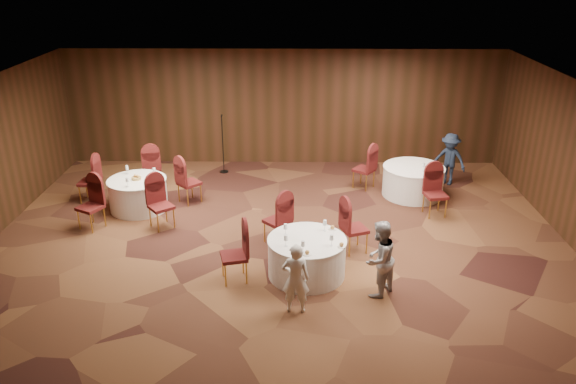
{
  "coord_description": "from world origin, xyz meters",
  "views": [
    {
      "loc": [
        0.35,
        -10.21,
        5.54
      ],
      "look_at": [
        0.2,
        0.2,
        1.1
      ],
      "focal_mm": 35.0,
      "sensor_mm": 36.0,
      "label": 1
    }
  ],
  "objects_px": {
    "table_left": "(138,194)",
    "woman_b": "(379,259)",
    "table_right": "(413,181)",
    "man_c": "(449,159)",
    "table_main": "(307,257)",
    "mic_stand": "(223,156)",
    "woman_a": "(296,279)"
  },
  "relations": [
    {
      "from": "woman_a",
      "to": "man_c",
      "type": "relative_size",
      "value": 0.93
    },
    {
      "from": "man_c",
      "to": "table_main",
      "type": "bearing_deg",
      "value": -94.28
    },
    {
      "from": "mic_stand",
      "to": "woman_a",
      "type": "distance_m",
      "value": 6.79
    },
    {
      "from": "table_left",
      "to": "mic_stand",
      "type": "xyz_separation_m",
      "value": [
        1.7,
        2.44,
        0.09
      ]
    },
    {
      "from": "table_right",
      "to": "mic_stand",
      "type": "distance_m",
      "value": 5.1
    },
    {
      "from": "mic_stand",
      "to": "table_left",
      "type": "bearing_deg",
      "value": -124.82
    },
    {
      "from": "table_right",
      "to": "mic_stand",
      "type": "height_order",
      "value": "mic_stand"
    },
    {
      "from": "table_main",
      "to": "mic_stand",
      "type": "xyz_separation_m",
      "value": [
        -2.18,
        5.33,
        0.09
      ]
    },
    {
      "from": "table_right",
      "to": "woman_b",
      "type": "xyz_separation_m",
      "value": [
        -1.45,
        -4.43,
        0.32
      ]
    },
    {
      "from": "table_left",
      "to": "man_c",
      "type": "xyz_separation_m",
      "value": [
        7.61,
        1.67,
        0.3
      ]
    },
    {
      "from": "mic_stand",
      "to": "woman_b",
      "type": "height_order",
      "value": "mic_stand"
    },
    {
      "from": "table_main",
      "to": "table_left",
      "type": "bearing_deg",
      "value": 143.36
    },
    {
      "from": "table_right",
      "to": "man_c",
      "type": "height_order",
      "value": "man_c"
    },
    {
      "from": "table_main",
      "to": "woman_b",
      "type": "height_order",
      "value": "woman_b"
    },
    {
      "from": "woman_b",
      "to": "table_right",
      "type": "bearing_deg",
      "value": -156.93
    },
    {
      "from": "table_left",
      "to": "woman_a",
      "type": "height_order",
      "value": "woman_a"
    },
    {
      "from": "table_main",
      "to": "woman_b",
      "type": "distance_m",
      "value": 1.41
    },
    {
      "from": "table_right",
      "to": "mic_stand",
      "type": "relative_size",
      "value": 0.93
    },
    {
      "from": "man_c",
      "to": "mic_stand",
      "type": "bearing_deg",
      "value": -152.42
    },
    {
      "from": "table_right",
      "to": "woman_a",
      "type": "distance_m",
      "value": 5.76
    },
    {
      "from": "table_right",
      "to": "woman_b",
      "type": "bearing_deg",
      "value": -108.16
    },
    {
      "from": "table_left",
      "to": "man_c",
      "type": "distance_m",
      "value": 7.8
    },
    {
      "from": "mic_stand",
      "to": "woman_a",
      "type": "height_order",
      "value": "mic_stand"
    },
    {
      "from": "man_c",
      "to": "table_right",
      "type": "bearing_deg",
      "value": -109.48
    },
    {
      "from": "table_right",
      "to": "table_left",
      "type": "bearing_deg",
      "value": -172.02
    },
    {
      "from": "table_left",
      "to": "woman_b",
      "type": "xyz_separation_m",
      "value": [
        5.11,
        -3.51,
        0.32
      ]
    },
    {
      "from": "table_left",
      "to": "table_right",
      "type": "height_order",
      "value": "same"
    },
    {
      "from": "table_left",
      "to": "table_right",
      "type": "distance_m",
      "value": 6.63
    },
    {
      "from": "woman_b",
      "to": "mic_stand",
      "type": "bearing_deg",
      "value": -108.95
    },
    {
      "from": "table_right",
      "to": "man_c",
      "type": "distance_m",
      "value": 1.32
    },
    {
      "from": "table_left",
      "to": "table_right",
      "type": "bearing_deg",
      "value": 7.98
    },
    {
      "from": "table_left",
      "to": "woman_a",
      "type": "bearing_deg",
      "value": -47.8
    }
  ]
}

